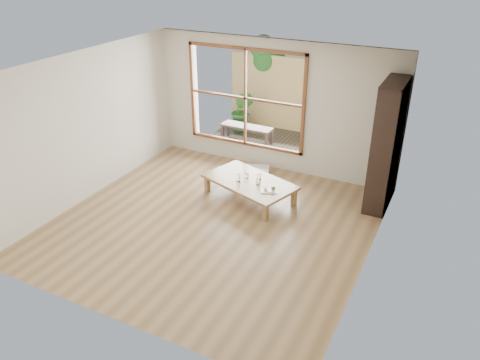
# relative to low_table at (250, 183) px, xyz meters

# --- Properties ---
(ground) EXTENTS (5.00, 5.00, 0.00)m
(ground) POSITION_rel_low_table_xyz_m (-0.16, -1.03, -0.31)
(ground) COLOR #A07D50
(ground) RESTS_ON ground
(low_table) EXTENTS (1.83, 1.38, 0.36)m
(low_table) POSITION_rel_low_table_xyz_m (0.00, 0.00, 0.00)
(low_table) COLOR #9D7C4C
(low_table) RESTS_ON ground
(floor_cushion) EXTENTS (0.77, 0.77, 0.09)m
(floor_cushion) POSITION_rel_low_table_xyz_m (-0.35, 0.93, -0.27)
(floor_cushion) COLOR beige
(floor_cushion) RESTS_ON ground
(bookshelf) EXTENTS (0.36, 1.00, 2.23)m
(bookshelf) POSITION_rel_low_table_xyz_m (2.14, 0.86, 0.80)
(bookshelf) COLOR black
(bookshelf) RESTS_ON ground
(glass_tall) EXTENTS (0.08, 0.08, 0.14)m
(glass_tall) POSITION_rel_low_table_xyz_m (-0.17, -0.12, 0.11)
(glass_tall) COLOR silver
(glass_tall) RESTS_ON low_table
(glass_mid) EXTENTS (0.07, 0.07, 0.10)m
(glass_mid) POSITION_rel_low_table_xyz_m (0.20, -0.08, 0.09)
(glass_mid) COLOR silver
(glass_mid) RESTS_ON low_table
(glass_short) EXTENTS (0.07, 0.07, 0.10)m
(glass_short) POSITION_rel_low_table_xyz_m (0.13, 0.13, 0.09)
(glass_short) COLOR silver
(glass_short) RESTS_ON low_table
(glass_small) EXTENTS (0.07, 0.07, 0.09)m
(glass_small) POSITION_rel_low_table_xyz_m (-0.10, 0.07, 0.09)
(glass_small) COLOR silver
(glass_small) RESTS_ON low_table
(food_tray) EXTENTS (0.34, 0.30, 0.09)m
(food_tray) POSITION_rel_low_table_xyz_m (0.48, -0.21, 0.06)
(food_tray) COLOR white
(food_tray) RESTS_ON low_table
(deck) EXTENTS (2.80, 2.00, 0.05)m
(deck) POSITION_rel_low_table_xyz_m (-0.76, 2.53, -0.31)
(deck) COLOR #363027
(deck) RESTS_ON ground
(garden_bench) EXTENTS (1.22, 0.39, 0.38)m
(garden_bench) POSITION_rel_low_table_xyz_m (-1.20, 2.37, 0.03)
(garden_bench) COLOR black
(garden_bench) RESTS_ON deck
(bamboo_fence) EXTENTS (2.80, 0.06, 1.80)m
(bamboo_fence) POSITION_rel_low_table_xyz_m (-0.76, 3.53, 0.59)
(bamboo_fence) COLOR tan
(bamboo_fence) RESTS_ON ground
(shrub_right) EXTENTS (0.85, 0.75, 0.90)m
(shrub_right) POSITION_rel_low_table_xyz_m (0.26, 3.19, 0.16)
(shrub_right) COLOR #2D6B27
(shrub_right) RESTS_ON deck
(shrub_left) EXTENTS (0.58, 0.49, 1.00)m
(shrub_left) POSITION_rel_low_table_xyz_m (-1.63, 2.98, 0.21)
(shrub_left) COLOR #2D6B27
(shrub_left) RESTS_ON deck
(garden_tree) EXTENTS (1.04, 0.85, 2.22)m
(garden_tree) POSITION_rel_low_table_xyz_m (-1.44, 3.83, 1.31)
(garden_tree) COLOR #4C3D2D
(garden_tree) RESTS_ON ground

